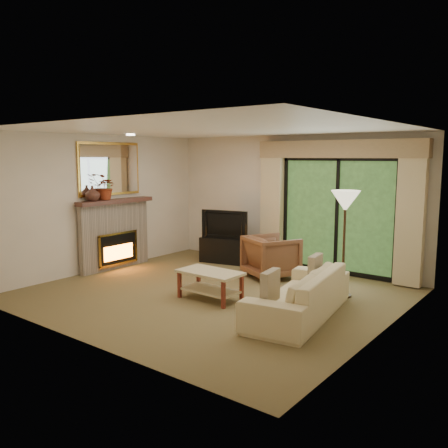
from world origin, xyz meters
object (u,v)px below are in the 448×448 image
Objects in this scene: armchair at (271,257)px; sofa at (299,293)px; media_console at (226,250)px; coffee_table at (210,285)px.

armchair is 0.39× the size of sofa.
armchair is at bearing -32.55° from media_console.
sofa is (1.41, -1.53, -0.07)m from armchair.
coffee_table is (-1.44, -0.17, -0.09)m from sofa.
media_console is 0.48× the size of sofa.
armchair is (1.41, -0.51, 0.13)m from media_console.
coffee_table is (-0.04, -1.70, -0.16)m from armchair.
sofa is at bearing -48.69° from media_console.
media_console reaches higher than coffee_table.
sofa reaches higher than media_console.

